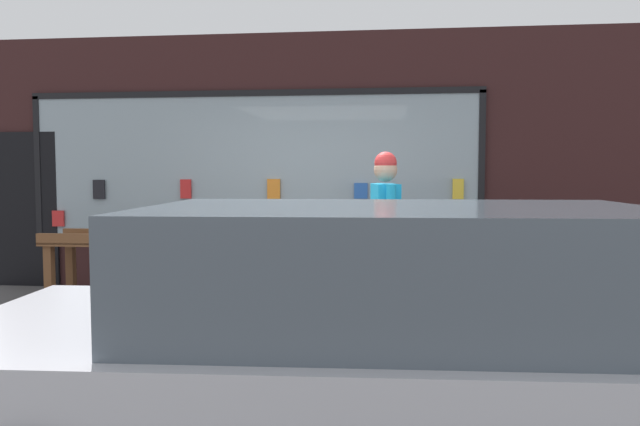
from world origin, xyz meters
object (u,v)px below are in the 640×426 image
display_table_left (165,247)px  small_dog (335,307)px  person_browsing (385,225)px  display_table_right (434,253)px  parked_car (398,344)px

display_table_left → small_dog: size_ratio=4.50×
person_browsing → display_table_right: bearing=-52.3°
display_table_right → small_dog: display_table_right is taller
display_table_left → display_table_right: 2.98m
person_browsing → small_dog: 0.94m
display_table_left → display_table_right: display_table_left is taller
person_browsing → parked_car: size_ratio=0.40×
display_table_left → parked_car: (2.58, -3.71, 0.02)m
display_table_left → person_browsing: bearing=-13.2°
display_table_left → person_browsing: 2.56m
display_table_right → person_browsing: bearing=-131.2°
display_table_left → small_dog: 2.18m
small_dog → person_browsing: bearing=-72.0°
person_browsing → small_dog: bearing=97.6°
display_table_left → parked_car: bearing=-55.1°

